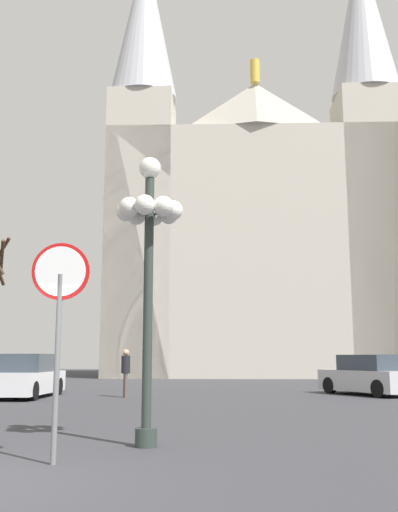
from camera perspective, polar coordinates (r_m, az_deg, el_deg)
cathedral at (r=44.81m, az=5.42°, el=2.45°), size 22.26×14.26×34.19m
stop_sign at (r=8.48m, az=-13.61°, el=-4.72°), size 0.82×0.16×3.07m
street_lamp at (r=10.00m, az=-4.96°, el=1.47°), size 1.18×1.18×4.92m
parked_car_near_white at (r=22.27m, az=-16.81°, el=-11.35°), size 2.17×4.61×1.54m
parked_car_far_silver at (r=23.46m, az=16.51°, el=-11.29°), size 3.64×4.33×1.52m
pedestrian_walking at (r=21.48m, az=-7.25°, el=-10.91°), size 0.32×0.32×1.71m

